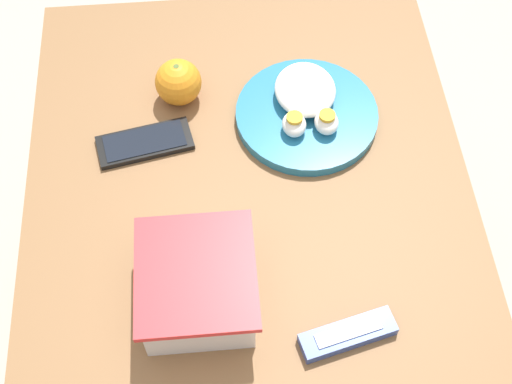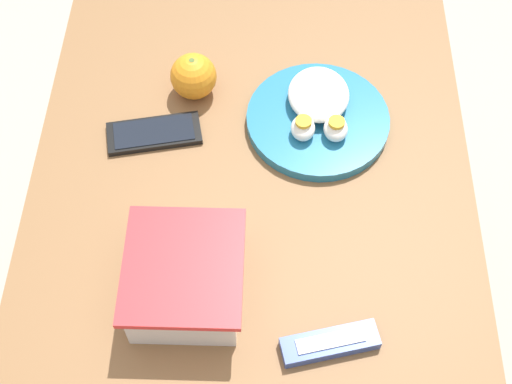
{
  "view_description": "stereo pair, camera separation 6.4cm",
  "coord_description": "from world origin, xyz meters",
  "px_view_note": "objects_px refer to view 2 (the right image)",
  "views": [
    {
      "loc": [
        -0.5,
        0.04,
        1.63
      ],
      "look_at": [
        0.07,
        -0.01,
        0.74
      ],
      "focal_mm": 50.0,
      "sensor_mm": 36.0,
      "label": 1
    },
    {
      "loc": [
        -0.5,
        -0.02,
        1.63
      ],
      "look_at": [
        0.07,
        -0.01,
        0.74
      ],
      "focal_mm": 50.0,
      "sensor_mm": 36.0,
      "label": 2
    }
  ],
  "objects_px": {
    "orange_fruit": "(193,76)",
    "cell_phone": "(154,133)",
    "food_container": "(185,279)",
    "candy_bar": "(330,343)",
    "rice_plate": "(318,114)"
  },
  "relations": [
    {
      "from": "orange_fruit",
      "to": "cell_phone",
      "type": "relative_size",
      "value": 0.48
    },
    {
      "from": "rice_plate",
      "to": "cell_phone",
      "type": "bearing_deg",
      "value": 98.04
    },
    {
      "from": "orange_fruit",
      "to": "candy_bar",
      "type": "xyz_separation_m",
      "value": [
        -0.44,
        -0.21,
        -0.03
      ]
    },
    {
      "from": "orange_fruit",
      "to": "candy_bar",
      "type": "relative_size",
      "value": 0.56
    },
    {
      "from": "rice_plate",
      "to": "candy_bar",
      "type": "distance_m",
      "value": 0.39
    },
    {
      "from": "candy_bar",
      "to": "cell_phone",
      "type": "bearing_deg",
      "value": 38.03
    },
    {
      "from": "cell_phone",
      "to": "candy_bar",
      "type": "bearing_deg",
      "value": -141.97
    },
    {
      "from": "food_container",
      "to": "cell_phone",
      "type": "distance_m",
      "value": 0.28
    },
    {
      "from": "rice_plate",
      "to": "cell_phone",
      "type": "height_order",
      "value": "rice_plate"
    },
    {
      "from": "food_container",
      "to": "orange_fruit",
      "type": "xyz_separation_m",
      "value": [
        0.37,
        0.02,
        0.0
      ]
    },
    {
      "from": "food_container",
      "to": "candy_bar",
      "type": "bearing_deg",
      "value": -110.93
    },
    {
      "from": "food_container",
      "to": "cell_phone",
      "type": "xyz_separation_m",
      "value": [
        0.27,
        0.08,
        -0.03
      ]
    },
    {
      "from": "orange_fruit",
      "to": "rice_plate",
      "type": "bearing_deg",
      "value": -105.47
    },
    {
      "from": "candy_bar",
      "to": "cell_phone",
      "type": "relative_size",
      "value": 0.86
    },
    {
      "from": "candy_bar",
      "to": "cell_phone",
      "type": "height_order",
      "value": "candy_bar"
    }
  ]
}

